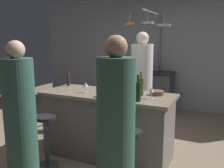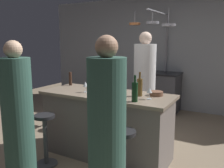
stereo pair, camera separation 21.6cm
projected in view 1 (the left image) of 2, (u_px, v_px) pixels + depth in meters
name	position (u px, v px, depth m)	size (l,w,h in m)	color
ground_plane	(107.00, 155.00, 3.42)	(9.00, 9.00, 0.00)	gray
back_wall	(161.00, 53.00, 5.72)	(6.40, 0.16, 2.60)	#9EA3A8
kitchen_island	(107.00, 125.00, 3.34)	(1.80, 0.72, 0.90)	slate
stove_range	(155.00, 91.00, 5.52)	(0.80, 0.64, 0.89)	#47474C
chef	(141.00, 88.00, 4.11)	(0.37, 0.37, 1.74)	white
bar_stool_left	(46.00, 139.00, 3.03)	(0.28, 0.28, 0.68)	#4C4C51
guest_left	(20.00, 121.00, 2.62)	(0.34, 0.34, 1.61)	#33594C
bar_stool_right	(129.00, 157.00, 2.56)	(0.28, 0.28, 0.68)	#4C4C51
guest_right	(116.00, 134.00, 2.19)	(0.35, 0.35, 1.65)	#33594C
overhead_pot_rack	(153.00, 37.00, 4.89)	(0.88, 1.29, 2.17)	gray
pepper_mill	(68.00, 79.00, 3.76)	(0.05, 0.05, 0.21)	#382319
wine_bottle_red	(138.00, 91.00, 2.80)	(0.07, 0.07, 0.31)	#143319
wine_bottle_dark	(117.00, 89.00, 2.96)	(0.07, 0.07, 0.30)	black
wine_bottle_amber	(141.00, 86.00, 3.09)	(0.07, 0.07, 0.31)	brown
wine_glass_by_chef	(86.00, 85.00, 3.27)	(0.07, 0.07, 0.15)	silver
wine_glass_near_left_guest	(151.00, 90.00, 2.94)	(0.07, 0.07, 0.15)	silver
mixing_bowl_steel	(105.00, 88.00, 3.44)	(0.15, 0.15, 0.07)	#B7B7BC
mixing_bowl_blue	(106.00, 94.00, 3.04)	(0.16, 0.16, 0.08)	#334C6B
mixing_bowl_wooden	(157.00, 93.00, 3.15)	(0.18, 0.18, 0.06)	brown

